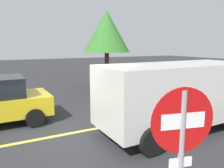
% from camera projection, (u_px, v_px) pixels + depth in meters
% --- Properties ---
extents(ground_plane, '(80.00, 80.00, 0.00)m').
position_uv_depth(ground_plane, '(81.00, 132.00, 7.27)').
color(ground_plane, '#2D2D30').
extents(lane_marking_centre, '(28.00, 0.16, 0.01)m').
position_uv_depth(lane_marking_centre, '(154.00, 118.00, 8.65)').
color(lane_marking_centre, '#E0D14C').
extents(stop_sign, '(0.74, 0.21, 2.34)m').
position_uv_depth(stop_sign, '(181.00, 151.00, 2.53)').
color(stop_sign, gray).
rests_on(stop_sign, ground_plane).
extents(white_van, '(5.21, 2.28, 2.20)m').
position_uv_depth(white_van, '(176.00, 93.00, 7.18)').
color(white_van, silver).
rests_on(white_van, ground_plane).
extents(car_red_far_lane, '(4.43, 2.10, 1.60)m').
position_uv_depth(car_red_far_lane, '(196.00, 78.00, 13.61)').
color(car_red_far_lane, red).
rests_on(car_red_far_lane, ground_plane).
extents(tree_left_verge, '(2.85, 2.85, 4.88)m').
position_uv_depth(tree_left_verge, '(107.00, 32.00, 13.70)').
color(tree_left_verge, '#513823').
rests_on(tree_left_verge, ground_plane).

